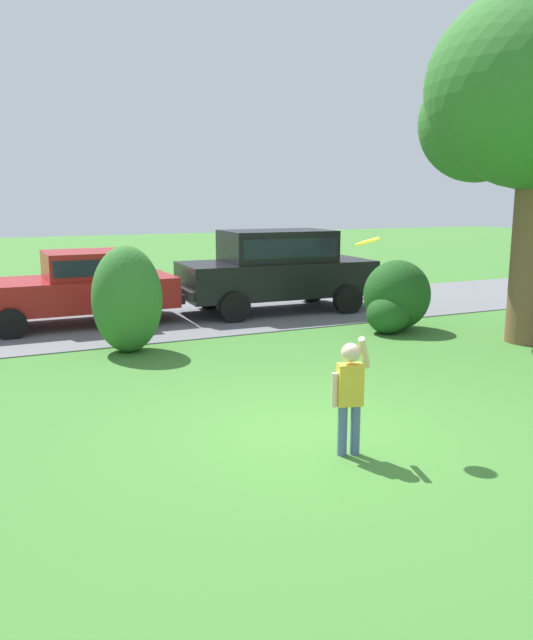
{
  "coord_description": "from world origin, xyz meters",
  "views": [
    {
      "loc": [
        -3.37,
        -6.11,
        2.68
      ],
      "look_at": [
        0.03,
        1.24,
        1.1
      ],
      "focal_mm": 35.48,
      "sensor_mm": 36.0,
      "label": 1
    }
  ],
  "objects_px": {
    "parked_sedan": "(77,285)",
    "child_thrower": "(350,389)",
    "frisbee": "(367,242)",
    "parked_suv": "(277,266)"
  },
  "relations": [
    {
      "from": "parked_suv",
      "to": "frisbee",
      "type": "xyz_separation_m",
      "value": [
        -2.51,
        -7.49,
        1.12
      ]
    },
    {
      "from": "child_thrower",
      "to": "frisbee",
      "type": "bearing_deg",
      "value": 45.4
    },
    {
      "from": "child_thrower",
      "to": "parked_sedan",
      "type": "bearing_deg",
      "value": 100.27
    },
    {
      "from": "parked_sedan",
      "to": "parked_suv",
      "type": "relative_size",
      "value": 0.93
    },
    {
      "from": "parked_sedan",
      "to": "frisbee",
      "type": "relative_size",
      "value": 15.22
    },
    {
      "from": "parked_sedan",
      "to": "child_thrower",
      "type": "height_order",
      "value": "parked_sedan"
    },
    {
      "from": "parked_sedan",
      "to": "child_thrower",
      "type": "distance_m",
      "value": 8.49
    },
    {
      "from": "parked_sedan",
      "to": "child_thrower",
      "type": "xyz_separation_m",
      "value": [
        1.51,
        -8.35,
        -0.13
      ]
    },
    {
      "from": "frisbee",
      "to": "child_thrower",
      "type": "bearing_deg",
      "value": -134.6
    },
    {
      "from": "parked_suv",
      "to": "frisbee",
      "type": "bearing_deg",
      "value": -108.51
    }
  ]
}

